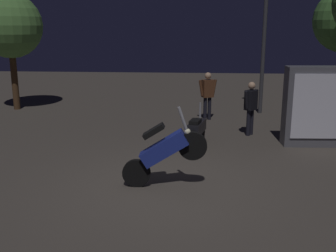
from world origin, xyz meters
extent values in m
plane|color=#4C443D|center=(0.00, 0.00, 0.00)|extent=(40.00, 40.00, 0.00)
cylinder|color=black|center=(-0.50, -0.02, 0.28)|extent=(0.56, 0.11, 0.56)
cylinder|color=black|center=(0.60, 0.00, 0.86)|extent=(0.56, 0.11, 0.56)
cube|color=navy|center=(0.05, -0.01, 0.80)|extent=(0.97, 0.32, 0.76)
cube|color=black|center=(-0.15, -0.01, 1.15)|extent=(0.43, 0.25, 0.32)
cylinder|color=gray|center=(0.40, 0.00, 1.41)|extent=(0.21, 0.06, 0.44)
sphere|color=#F2EABF|center=(0.50, 0.00, 1.14)|extent=(0.12, 0.12, 0.12)
cylinder|color=black|center=(0.55, 2.32, 0.28)|extent=(0.22, 0.57, 0.56)
cylinder|color=black|center=(0.80, 3.39, 0.28)|extent=(0.22, 0.57, 0.56)
cube|color=black|center=(0.67, 2.86, 0.51)|extent=(0.51, 0.99, 0.30)
cube|color=black|center=(0.63, 2.66, 0.71)|extent=(0.33, 0.48, 0.10)
cylinder|color=gray|center=(0.75, 3.20, 0.89)|extent=(0.07, 0.07, 0.45)
sphere|color=#F2EABF|center=(0.78, 3.29, 0.56)|extent=(0.12, 0.12, 0.12)
cylinder|color=black|center=(2.26, 4.14, 0.38)|extent=(0.12, 0.12, 0.76)
cylinder|color=black|center=(2.16, 4.01, 0.38)|extent=(0.12, 0.12, 0.76)
cube|color=black|center=(2.21, 4.07, 1.04)|extent=(0.41, 0.43, 0.57)
sphere|color=tan|center=(2.21, 4.07, 1.46)|extent=(0.21, 0.21, 0.21)
cylinder|color=black|center=(2.36, 4.26, 1.07)|extent=(0.18, 0.19, 0.52)
cylinder|color=black|center=(2.06, 3.89, 1.07)|extent=(0.18, 0.19, 0.52)
cylinder|color=black|center=(0.94, 5.93, 0.39)|extent=(0.12, 0.12, 0.78)
cylinder|color=black|center=(1.08, 6.00, 0.39)|extent=(0.12, 0.12, 0.78)
cube|color=#59331E|center=(1.01, 5.97, 1.07)|extent=(0.43, 0.36, 0.58)
sphere|color=tan|center=(1.01, 5.97, 1.50)|extent=(0.22, 0.22, 0.22)
cylinder|color=#59331E|center=(0.79, 5.87, 1.10)|extent=(0.20, 0.15, 0.53)
cylinder|color=#59331E|center=(1.23, 6.06, 1.10)|extent=(0.20, 0.15, 0.53)
cylinder|color=#38383D|center=(2.97, 7.22, 2.55)|extent=(0.14, 0.14, 5.11)
cylinder|color=#4C331E|center=(-6.24, 7.23, 1.15)|extent=(0.24, 0.24, 2.29)
sphere|color=#568C42|center=(-6.24, 7.23, 3.12)|extent=(2.37, 2.37, 2.37)
cube|color=#595960|center=(3.76, 3.18, 1.05)|extent=(1.62, 0.59, 2.10)
cube|color=white|center=(3.77, 2.91, 1.10)|extent=(1.34, 0.11, 1.68)
camera|label=1|loc=(0.68, -7.41, 3.11)|focal=42.87mm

